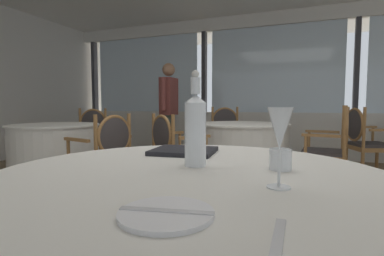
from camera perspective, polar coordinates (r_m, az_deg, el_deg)
ground_plane at (r=2.29m, az=4.47°, el=-21.19°), size 13.47×13.47×0.00m
window_wall_far at (r=5.90m, az=15.44°, el=5.36°), size 9.00×0.14×2.74m
side_plate at (r=0.61m, az=-5.04°, el=-16.20°), size 0.19×0.19×0.01m
butter_knife at (r=0.61m, az=-5.04°, el=-15.75°), size 0.19×0.06×0.00m
dinner_fork at (r=0.53m, az=16.29°, el=-20.24°), size 0.02×0.18×0.00m
water_bottle at (r=1.06m, az=0.66°, el=0.05°), size 0.08×0.08×0.35m
wine_glass at (r=0.81m, az=16.68°, el=-0.51°), size 0.07×0.07×0.22m
water_tumbler at (r=1.06m, az=16.76°, el=-5.84°), size 0.07×0.07×0.07m
menu_book at (r=1.36m, az=-1.58°, el=-4.48°), size 0.30×0.27×0.02m
background_table_0 at (r=3.70m, az=9.67°, el=-5.02°), size 1.14×1.14×0.77m
dining_chair_0_0 at (r=4.64m, az=6.64°, el=-0.86°), size 0.64×0.61×0.96m
dining_chair_0_1 at (r=3.07m, az=-3.69°, el=-4.10°), size 0.66×0.64×0.90m
dining_chair_0_2 at (r=3.54m, az=25.57°, el=-2.77°), size 0.50×0.56×0.99m
background_table_1 at (r=3.81m, az=-25.01°, el=-5.09°), size 1.01×1.01×0.77m
dining_chair_1_1 at (r=3.03m, az=-16.35°, el=-4.45°), size 0.56×0.61×0.91m
dining_chair_1_2 at (r=4.61m, az=-19.20°, el=-1.25°), size 0.62×0.57×0.94m
dining_chair_2_0 at (r=4.27m, az=30.39°, el=-1.77°), size 0.58×0.63×0.97m
diner_person_0 at (r=4.99m, az=-4.51°, el=4.15°), size 0.21×0.53×1.69m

